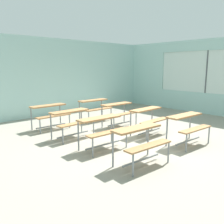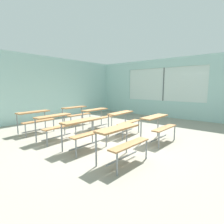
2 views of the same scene
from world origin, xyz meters
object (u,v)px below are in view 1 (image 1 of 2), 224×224
(desk_bench_r2c0, at_px, (72,118))
(desk_bench_r3c1, at_px, (95,105))
(desk_bench_r2c1, at_px, (119,109))
(desk_bench_r1c1, at_px, (149,115))
(desk_bench_r1c0, at_px, (102,126))
(desk_bench_r3c0, at_px, (50,111))
(desk_bench_r0c1, at_px, (188,122))
(desk_bench_r0c0, at_px, (141,137))

(desk_bench_r2c0, height_order, desk_bench_r3c1, same)
(desk_bench_r2c0, bearing_deg, desk_bench_r2c1, -0.51)
(desk_bench_r1c1, relative_size, desk_bench_r2c1, 1.02)
(desk_bench_r1c0, xyz_separation_m, desk_bench_r3c0, (-0.02, 2.49, 0.00))
(desk_bench_r1c0, distance_m, desk_bench_r3c0, 2.49)
(desk_bench_r1c0, xyz_separation_m, desk_bench_r3c1, (1.73, 2.48, 0.00))
(desk_bench_r0c1, bearing_deg, desk_bench_r0c0, -176.69)
(desk_bench_r0c0, xyz_separation_m, desk_bench_r1c1, (1.78, 1.24, 0.00))
(desk_bench_r0c1, height_order, desk_bench_r1c0, same)
(desk_bench_r0c0, bearing_deg, desk_bench_r3c1, 66.89)
(desk_bench_r2c0, bearing_deg, desk_bench_r1c1, -36.04)
(desk_bench_r0c0, bearing_deg, desk_bench_r2c0, 92.60)
(desk_bench_r1c0, height_order, desk_bench_r3c1, same)
(desk_bench_r0c1, distance_m, desk_bench_r3c1, 3.66)
(desk_bench_r0c0, height_order, desk_bench_r1c1, same)
(desk_bench_r2c0, relative_size, desk_bench_r3c1, 1.01)
(desk_bench_r0c0, height_order, desk_bench_r2c1, same)
(desk_bench_r0c0, bearing_deg, desk_bench_r2c1, 56.63)
(desk_bench_r3c0, height_order, desk_bench_r3c1, same)
(desk_bench_r2c0, distance_m, desk_bench_r2c1, 1.81)
(desk_bench_r1c1, bearing_deg, desk_bench_r0c1, -92.13)
(desk_bench_r1c0, height_order, desk_bench_r1c1, same)
(desk_bench_r3c0, relative_size, desk_bench_r3c1, 1.00)
(desk_bench_r2c0, distance_m, desk_bench_r3c0, 1.26)
(desk_bench_r0c0, distance_m, desk_bench_r1c1, 2.17)
(desk_bench_r1c0, height_order, desk_bench_r2c0, same)
(desk_bench_r0c0, distance_m, desk_bench_r2c1, 3.07)
(desk_bench_r2c0, bearing_deg, desk_bench_r0c1, -55.48)
(desk_bench_r1c0, distance_m, desk_bench_r1c1, 1.75)
(desk_bench_r3c1, bearing_deg, desk_bench_r3c0, -179.43)
(desk_bench_r0c0, bearing_deg, desk_bench_r1c0, 90.92)
(desk_bench_r0c0, distance_m, desk_bench_r0c1, 1.79)
(desk_bench_r1c0, xyz_separation_m, desk_bench_r2c1, (1.77, 1.28, 0.00))
(desk_bench_r1c0, bearing_deg, desk_bench_r0c0, -90.19)
(desk_bench_r0c1, height_order, desk_bench_r2c1, same)
(desk_bench_r2c1, relative_size, desk_bench_r3c1, 0.99)
(desk_bench_r3c0, bearing_deg, desk_bench_r0c0, -91.18)
(desk_bench_r0c0, xyz_separation_m, desk_bench_r2c0, (-0.00, 2.44, 0.00))
(desk_bench_r0c0, height_order, desk_bench_r1c0, same)
(desk_bench_r0c0, relative_size, desk_bench_r3c1, 1.01)
(desk_bench_r0c0, relative_size, desk_bench_r1c0, 1.01)
(desk_bench_r1c1, bearing_deg, desk_bench_r0c0, -147.87)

